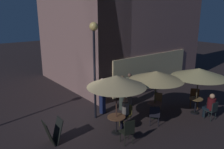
# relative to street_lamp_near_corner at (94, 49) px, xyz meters

# --- Properties ---
(ground_plane) EXTENTS (60.00, 60.00, 0.00)m
(ground_plane) POSITION_rel_street_lamp_near_corner_xyz_m (-0.63, 0.05, -3.20)
(ground_plane) COLOR #2D2425
(cafe_building) EXTENTS (8.71, 7.66, 9.92)m
(cafe_building) POSITION_rel_street_lamp_near_corner_xyz_m (3.73, 3.31, 1.76)
(cafe_building) COLOR #9D726D
(cafe_building) RESTS_ON ground
(street_lamp_near_corner) EXTENTS (0.37, 0.37, 4.33)m
(street_lamp_near_corner) POSITION_rel_street_lamp_near_corner_xyz_m (0.00, 0.00, 0.00)
(street_lamp_near_corner) COLOR black
(street_lamp_near_corner) RESTS_ON ground
(menu_sandwich_board) EXTENTS (0.68, 0.59, 0.93)m
(menu_sandwich_board) POSITION_rel_street_lamp_near_corner_xyz_m (-2.41, -0.78, -2.72)
(menu_sandwich_board) COLOR black
(menu_sandwich_board) RESTS_ON ground
(cafe_table_0) EXTENTS (0.72, 0.72, 0.73)m
(cafe_table_0) POSITION_rel_street_lamp_near_corner_xyz_m (-0.12, -1.66, -2.67)
(cafe_table_0) COLOR black
(cafe_table_0) RESTS_ON ground
(cafe_table_1) EXTENTS (0.66, 0.66, 0.72)m
(cafe_table_1) POSITION_rel_street_lamp_near_corner_xyz_m (2.16, -1.65, -2.70)
(cafe_table_1) COLOR black
(cafe_table_1) RESTS_ON ground
(cafe_table_2) EXTENTS (0.63, 0.63, 0.75)m
(cafe_table_2) POSITION_rel_street_lamp_near_corner_xyz_m (4.05, -2.57, -2.69)
(cafe_table_2) COLOR black
(cafe_table_2) RESTS_ON ground
(patio_umbrella_0) EXTENTS (2.29, 2.29, 2.43)m
(patio_umbrella_0) POSITION_rel_street_lamp_near_corner_xyz_m (-0.12, -1.66, -1.00)
(patio_umbrella_0) COLOR black
(patio_umbrella_0) RESTS_ON ground
(patio_umbrella_1) EXTENTS (2.44, 2.44, 2.23)m
(patio_umbrella_1) POSITION_rel_street_lamp_near_corner_xyz_m (2.16, -1.65, -1.19)
(patio_umbrella_1) COLOR black
(patio_umbrella_1) RESTS_ON ground
(patio_umbrella_2) EXTENTS (2.51, 2.51, 2.24)m
(patio_umbrella_2) POSITION_rel_street_lamp_near_corner_xyz_m (4.05, -2.57, -1.17)
(patio_umbrella_2) COLOR black
(patio_umbrella_2) RESTS_ON ground
(cafe_chair_0) EXTENTS (0.50, 0.50, 0.97)m
(cafe_chair_0) POSITION_rel_street_lamp_near_corner_xyz_m (-0.29, -2.54, -2.62)
(cafe_chair_0) COLOR black
(cafe_chair_0) RESTS_ON ground
(cafe_chair_1) EXTENTS (0.56, 0.56, 0.91)m
(cafe_chair_1) POSITION_rel_street_lamp_near_corner_xyz_m (0.67, -1.39, -2.64)
(cafe_chair_1) COLOR brown
(cafe_chair_1) RESTS_ON ground
(cafe_chair_2) EXTENTS (0.61, 0.61, 0.90)m
(cafe_chair_2) POSITION_rel_street_lamp_near_corner_xyz_m (1.57, -2.17, -2.66)
(cafe_chair_2) COLOR black
(cafe_chair_2) RESTS_ON ground
(cafe_chair_3) EXTENTS (0.52, 0.52, 0.91)m
(cafe_chair_3) POSITION_rel_street_lamp_near_corner_xyz_m (2.86, -1.24, -2.65)
(cafe_chair_3) COLOR brown
(cafe_chair_3) RESTS_ON ground
(cafe_chair_4) EXTENTS (0.45, 0.45, 0.88)m
(cafe_chair_4) POSITION_rel_street_lamp_near_corner_xyz_m (3.98, -3.45, -2.67)
(cafe_chair_4) COLOR black
(cafe_chair_4) RESTS_ON ground
(cafe_chair_5) EXTENTS (0.60, 0.60, 0.95)m
(cafe_chair_5) POSITION_rel_street_lamp_near_corner_xyz_m (4.69, -2.10, -2.63)
(cafe_chair_5) COLOR brown
(cafe_chair_5) RESTS_ON ground
(patron_seated_0) EXTENTS (0.50, 0.40, 1.28)m
(patron_seated_0) POSITION_rel_street_lamp_near_corner_xyz_m (0.53, -1.43, -2.48)
(patron_seated_0) COLOR black
(patron_seated_0) RESTS_ON ground
(patron_seated_1) EXTENTS (0.38, 0.55, 1.24)m
(patron_seated_1) POSITION_rel_street_lamp_near_corner_xyz_m (3.99, -3.31, -2.49)
(patron_seated_1) COLOR black
(patron_seated_1) RESTS_ON ground
(patron_standing_2) EXTENTS (0.37, 0.37, 1.76)m
(patron_standing_2) POSITION_rel_street_lamp_near_corner_xyz_m (1.58, -0.05, -2.32)
(patron_standing_2) COLOR #363F37
(patron_standing_2) RESTS_ON ground
(patron_standing_3) EXTENTS (0.36, 0.36, 1.72)m
(patron_standing_3) POSITION_rel_street_lamp_near_corner_xyz_m (2.25, 0.17, -2.34)
(patron_standing_3) COLOR #71615A
(patron_standing_3) RESTS_ON ground
(patron_standing_4) EXTENTS (0.36, 0.36, 1.74)m
(patron_standing_4) POSITION_rel_street_lamp_near_corner_xyz_m (0.59, 0.25, -2.33)
(patron_standing_4) COLOR #1A244F
(patron_standing_4) RESTS_ON ground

